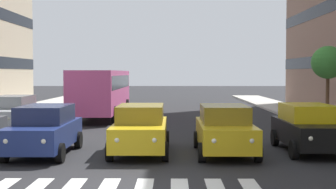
% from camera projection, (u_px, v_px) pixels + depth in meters
% --- Properties ---
extents(car_0, '(2.02, 4.44, 1.72)m').
position_uv_depth(car_0, '(308.00, 128.00, 16.95)').
color(car_0, black).
rests_on(car_0, ground_plane).
extents(car_1, '(2.02, 4.44, 1.72)m').
position_uv_depth(car_1, '(225.00, 129.00, 16.45)').
color(car_1, gold).
rests_on(car_1, ground_plane).
extents(car_2, '(2.02, 4.44, 1.72)m').
position_uv_depth(car_2, '(140.00, 129.00, 16.59)').
color(car_2, gold).
rests_on(car_2, ground_plane).
extents(car_3, '(2.02, 4.44, 1.72)m').
position_uv_depth(car_3, '(45.00, 130.00, 16.36)').
color(car_3, navy).
rests_on(car_3, ground_plane).
extents(car_row2_0, '(2.02, 4.44, 1.72)m').
position_uv_depth(car_row2_0, '(12.00, 113.00, 23.28)').
color(car_row2_0, '#B2B7BC').
rests_on(car_row2_0, ground_plane).
extents(bus_behind_traffic, '(2.78, 10.50, 3.00)m').
position_uv_depth(bus_behind_traffic, '(102.00, 89.00, 29.83)').
color(bus_behind_traffic, '#DB5193').
rests_on(bus_behind_traffic, ground_plane).
extents(street_tree_2, '(1.84, 1.84, 4.21)m').
position_uv_depth(street_tree_2, '(328.00, 63.00, 26.02)').
color(street_tree_2, '#513823').
rests_on(street_tree_2, sidewalk_left).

